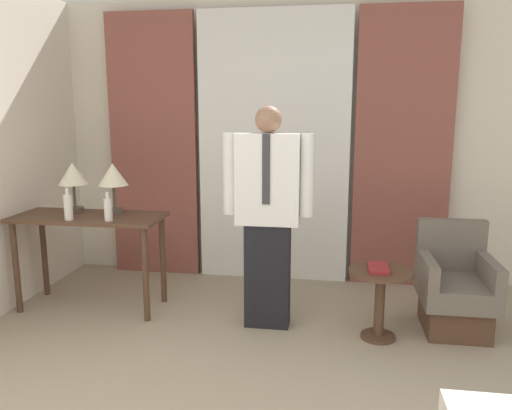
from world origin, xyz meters
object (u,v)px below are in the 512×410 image
object	(u,v)px
person	(268,211)
book	(378,268)
bottle_by_lamp	(108,209)
armchair	(454,290)
table_lamp_left	(73,176)
desk	(89,230)
table_lamp_right	(113,177)
side_table	(380,292)
bottle_near_edge	(68,207)

from	to	relation	value
person	book	xyz separation A→B (m)	(0.82, -0.11, -0.37)
bottle_by_lamp	armchair	world-z (taller)	bottle_by_lamp
table_lamp_left	armchair	bearing A→B (deg)	-1.76
desk	armchair	distance (m)	2.96
table_lamp_right	book	bearing A→B (deg)	-9.49
desk	bottle_by_lamp	size ratio (longest dim) A/B	5.40
desk	bottle_by_lamp	xyz separation A→B (m)	(0.25, -0.16, 0.22)
desk	table_lamp_left	bearing A→B (deg)	146.03
desk	armchair	world-z (taller)	armchair
desk	side_table	world-z (taller)	desk
bottle_near_edge	armchair	size ratio (longest dim) A/B	0.32
bottle_near_edge	side_table	bearing A→B (deg)	-1.35
bottle_by_lamp	armchair	xyz separation A→B (m)	(2.69, 0.18, -0.59)
desk	book	xyz separation A→B (m)	(2.34, -0.24, -0.13)
table_lamp_left	side_table	world-z (taller)	table_lamp_left
table_lamp_left	person	xyz separation A→B (m)	(1.70, -0.25, -0.19)
desk	bottle_by_lamp	world-z (taller)	bottle_by_lamp
desk	bottle_near_edge	world-z (taller)	bottle_near_edge
desk	side_table	size ratio (longest dim) A/B	2.35
desk	person	xyz separation A→B (m)	(1.52, -0.13, 0.24)
bottle_by_lamp	armchair	distance (m)	2.75
armchair	bottle_near_edge	bearing A→B (deg)	-176.11
table_lamp_left	bottle_by_lamp	size ratio (longest dim) A/B	1.85
table_lamp_right	side_table	world-z (taller)	table_lamp_right
table_lamp_left	table_lamp_right	size ratio (longest dim) A/B	1.00
person	desk	bearing A→B (deg)	175.14
bottle_near_edge	bottle_by_lamp	world-z (taller)	bottle_near_edge
desk	book	distance (m)	2.35
bottle_by_lamp	book	distance (m)	2.12
table_lamp_left	armchair	size ratio (longest dim) A/B	0.52
desk	table_lamp_right	world-z (taller)	table_lamp_right
table_lamp_right	armchair	distance (m)	2.87
bottle_by_lamp	side_table	distance (m)	2.18
table_lamp_right	table_lamp_left	bearing A→B (deg)	180.00
bottle_near_edge	person	bearing A→B (deg)	1.80
armchair	book	size ratio (longest dim) A/B	3.27
desk	book	size ratio (longest dim) A/B	4.98
side_table	book	world-z (taller)	book
book	armchair	bearing A→B (deg)	23.82
table_lamp_left	armchair	world-z (taller)	table_lamp_left
bottle_near_edge	table_lamp_right	bearing A→B (deg)	50.08
desk	table_lamp_left	xyz separation A→B (m)	(-0.18, 0.12, 0.44)
armchair	side_table	bearing A→B (deg)	-155.65
table_lamp_left	bottle_near_edge	bearing A→B (deg)	-70.16
bottle_by_lamp	table_lamp_right	bearing A→B (deg)	104.83
bottle_near_edge	bottle_by_lamp	bearing A→B (deg)	3.60
desk	person	distance (m)	1.54
table_lamp_left	armchair	xyz separation A→B (m)	(3.12, -0.10, -0.80)
person	table_lamp_left	bearing A→B (deg)	171.62
desk	side_table	xyz separation A→B (m)	(2.36, -0.24, -0.31)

